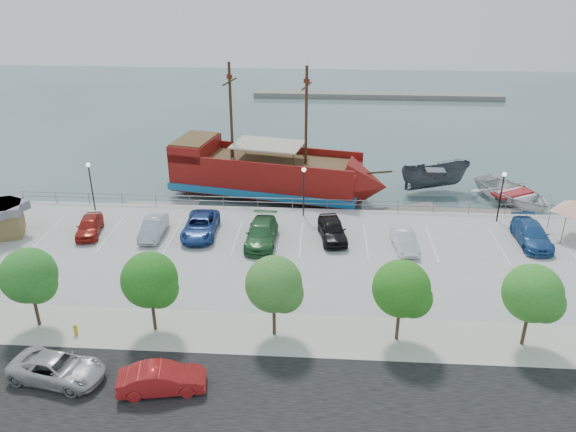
{
  "coord_description": "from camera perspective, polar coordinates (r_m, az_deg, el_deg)",
  "views": [
    {
      "loc": [
        1.55,
        -36.45,
        19.87
      ],
      "look_at": [
        -1.0,
        2.0,
        2.0
      ],
      "focal_mm": 35.0,
      "sensor_mm": 36.0,
      "label": 1
    }
  ],
  "objects": [
    {
      "name": "lamp_post_mid",
      "position": [
        46.19,
        1.61,
        3.37
      ],
      "size": [
        0.36,
        0.36,
        4.28
      ],
      "color": "black",
      "rests_on": "land_slab"
    },
    {
      "name": "far_shore",
      "position": [
        94.09,
        9.05,
        12.01
      ],
      "size": [
        40.0,
        3.0,
        0.8
      ],
      "primitive_type": "cube",
      "color": "gray",
      "rests_on": "ground"
    },
    {
      "name": "tree_f",
      "position": [
        33.24,
        23.83,
        -7.41
      ],
      "size": [
        3.3,
        3.2,
        5.0
      ],
      "color": "#473321",
      "rests_on": "sidewalk"
    },
    {
      "name": "parked_car_f",
      "position": [
        42.72,
        11.75,
        -2.39
      ],
      "size": [
        1.9,
        4.23,
        1.35
      ],
      "primitive_type": "imported",
      "rotation": [
        0.0,
        0.0,
        0.12
      ],
      "color": "white",
      "rests_on": "land_slab"
    },
    {
      "name": "patrol_boat",
      "position": [
        56.15,
        14.66,
        3.68
      ],
      "size": [
        7.33,
        4.16,
        2.68
      ],
      "primitive_type": "imported",
      "rotation": [
        0.0,
        0.0,
        1.81
      ],
      "color": "#3D4347",
      "rests_on": "ground"
    },
    {
      "name": "tree_c",
      "position": [
        32.54,
        -13.66,
        -6.53
      ],
      "size": [
        3.3,
        3.2,
        5.0
      ],
      "color": "#473321",
      "rests_on": "sidewalk"
    },
    {
      "name": "parked_car_b",
      "position": [
        44.86,
        -13.52,
        -1.16
      ],
      "size": [
        1.56,
        4.26,
        1.39
      ],
      "primitive_type": "imported",
      "rotation": [
        0.0,
        0.0,
        0.02
      ],
      "color": "#A5ACB8",
      "rests_on": "land_slab"
    },
    {
      "name": "tree_e",
      "position": [
        31.49,
        11.7,
        -7.46
      ],
      "size": [
        3.3,
        3.2,
        5.0
      ],
      "color": "#473321",
      "rests_on": "sidewalk"
    },
    {
      "name": "sidewalk",
      "position": [
        33.11,
        0.36,
        -11.97
      ],
      "size": [
        100.0,
        4.0,
        0.05
      ],
      "primitive_type": "cube",
      "color": "#B5B59F",
      "rests_on": "land_slab"
    },
    {
      "name": "street_sedan",
      "position": [
        29.8,
        -12.7,
        -15.86
      ],
      "size": [
        4.56,
        2.28,
        1.43
      ],
      "primitive_type": "imported",
      "rotation": [
        0.0,
        0.0,
        1.75
      ],
      "color": "#B31D1E",
      "rests_on": "street"
    },
    {
      "name": "parked_car_d",
      "position": [
        42.56,
        -2.7,
        -1.79
      ],
      "size": [
        2.3,
        5.46,
        1.57
      ],
      "primitive_type": "imported",
      "rotation": [
        0.0,
        0.0,
        -0.02
      ],
      "color": "#275B2F",
      "rests_on": "land_slab"
    },
    {
      "name": "lamp_post_left",
      "position": [
        50.13,
        -19.46,
        3.68
      ],
      "size": [
        0.36,
        0.36,
        4.28
      ],
      "color": "black",
      "rests_on": "land_slab"
    },
    {
      "name": "parked_car_a",
      "position": [
        46.59,
        -19.54,
        -0.93
      ],
      "size": [
        2.42,
        4.4,
        1.42
      ],
      "primitive_type": "imported",
      "rotation": [
        0.0,
        0.0,
        0.19
      ],
      "color": "maroon",
      "rests_on": "land_slab"
    },
    {
      "name": "street",
      "position": [
        28.55,
        -0.41,
        -19.2
      ],
      "size": [
        100.0,
        8.0,
        0.04
      ],
      "primitive_type": "cube",
      "color": "black",
      "rests_on": "land_slab"
    },
    {
      "name": "pirate_ship",
      "position": [
        52.71,
        -0.7,
        4.1
      ],
      "size": [
        20.93,
        9.46,
        12.98
      ],
      "rotation": [
        0.0,
        0.0,
        -0.2
      ],
      "color": "maroon",
      "rests_on": "ground"
    },
    {
      "name": "dock_mid",
      "position": [
        50.55,
        11.06,
        0.28
      ],
      "size": [
        7.96,
        4.75,
        0.44
      ],
      "primitive_type": "cube",
      "rotation": [
        0.0,
        0.0,
        0.36
      ],
      "color": "#69615B",
      "rests_on": "ground"
    },
    {
      "name": "lamp_post_right",
      "position": [
        48.37,
        20.93,
        2.69
      ],
      "size": [
        0.36,
        0.36,
        4.28
      ],
      "color": "black",
      "rests_on": "land_slab"
    },
    {
      "name": "fire_hydrant",
      "position": [
        35.1,
        -20.78,
        -10.7
      ],
      "size": [
        0.25,
        0.25,
        0.71
      ],
      "rotation": [
        0.0,
        0.0,
        -0.15
      ],
      "color": "gold",
      "rests_on": "sidewalk"
    },
    {
      "name": "parked_car_e",
      "position": [
        43.27,
        4.52,
        -1.36
      ],
      "size": [
        2.59,
        4.91,
        1.59
      ],
      "primitive_type": "imported",
      "rotation": [
        0.0,
        0.0,
        0.16
      ],
      "color": "black",
      "rests_on": "land_slab"
    },
    {
      "name": "parked_car_c",
      "position": [
        44.36,
        -8.89,
        -0.98
      ],
      "size": [
        2.64,
        5.41,
        1.48
      ],
      "primitive_type": "imported",
      "rotation": [
        0.0,
        0.0,
        0.03
      ],
      "color": "navy",
      "rests_on": "land_slab"
    },
    {
      "name": "street_van",
      "position": [
        32.05,
        -22.41,
        -14.13
      ],
      "size": [
        5.26,
        3.12,
        1.37
      ],
      "primitive_type": "imported",
      "rotation": [
        0.0,
        0.0,
        1.39
      ],
      "color": "#ADADAD",
      "rests_on": "street"
    },
    {
      "name": "tree_d",
      "position": [
        31.24,
        -1.2,
        -7.16
      ],
      "size": [
        3.3,
        3.2,
        5.0
      ],
      "color": "#473321",
      "rests_on": "sidewalk"
    },
    {
      "name": "dock_west",
      "position": [
        52.16,
        -12.65,
        0.88
      ],
      "size": [
        6.68,
        2.36,
        0.37
      ],
      "primitive_type": "cube",
      "rotation": [
        0.0,
        0.0,
        0.08
      ],
      "color": "gray",
      "rests_on": "ground"
    },
    {
      "name": "parked_car_h",
      "position": [
        46.32,
        23.52,
        -1.71
      ],
      "size": [
        2.15,
        5.23,
        1.51
      ],
      "primitive_type": "imported",
      "rotation": [
        0.0,
        0.0,
        0.01
      ],
      "color": "#255291",
      "rests_on": "land_slab"
    },
    {
      "name": "dock_east",
      "position": [
        52.02,
        19.04,
        0.04
      ],
      "size": [
        7.5,
        2.23,
        0.43
      ],
      "primitive_type": "cube",
      "rotation": [
        0.0,
        0.0,
        -0.01
      ],
      "color": "slate",
      "rests_on": "ground"
    },
    {
      "name": "ground",
      "position": [
        42.03,
        1.18,
        -4.9
      ],
      "size": [
        160.0,
        160.0,
        0.0
      ],
      "primitive_type": "plane",
      "color": "#375253"
    },
    {
      "name": "shed",
      "position": [
        48.9,
        -27.08,
        -0.21
      ],
      "size": [
        4.11,
        4.11,
        2.61
      ],
      "rotation": [
        0.0,
        0.0,
        0.38
      ],
      "color": "olive",
      "rests_on": "land_slab"
    },
    {
      "name": "seawall_railing",
      "position": [
        48.32,
        1.64,
        1.27
      ],
      "size": [
        50.0,
        0.06,
        1.0
      ],
      "color": "slate",
      "rests_on": "land_slab"
    },
    {
      "name": "speedboat",
      "position": [
        55.77,
        21.87,
        1.96
      ],
      "size": [
        9.02,
        9.9,
        1.68
      ],
      "primitive_type": "imported",
      "rotation": [
        0.0,
        0.0,
        0.51
      ],
      "color": "silver",
      "rests_on": "ground"
    },
    {
      "name": "tree_b",
      "position": [
        35.2,
        -24.67,
        -5.72
      ],
      "size": [
        3.3,
        3.2,
        5.0
      ],
      "color": "#473321",
      "rests_on": "sidewalk"
    }
  ]
}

